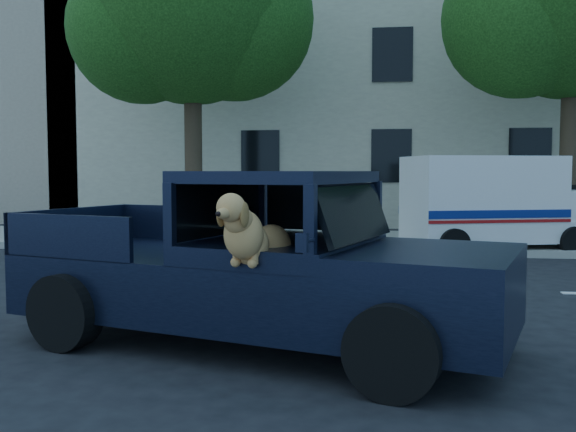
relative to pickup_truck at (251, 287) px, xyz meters
name	(u,v)px	position (x,y,z in m)	size (l,w,h in m)	color
ground	(316,351)	(0.67, -0.13, -0.59)	(120.00, 120.00, 0.00)	black
far_sidewalk	(352,241)	(0.67, 9.07, -0.51)	(60.00, 4.00, 0.15)	gray
lane_stripes	(475,291)	(2.67, 3.27, -0.58)	(21.60, 0.14, 0.01)	silver
street_tree_left	(193,11)	(-3.30, 9.49, 5.12)	(6.00, 5.20, 8.60)	#332619
building_main	(449,90)	(3.67, 16.37, 3.91)	(26.00, 6.00, 9.00)	beige
pickup_truck	(251,287)	(0.00, 0.00, 0.00)	(5.20, 3.23, 1.74)	black
mail_truck	(493,211)	(3.67, 7.77, 0.31)	(4.08, 2.81, 2.05)	silver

